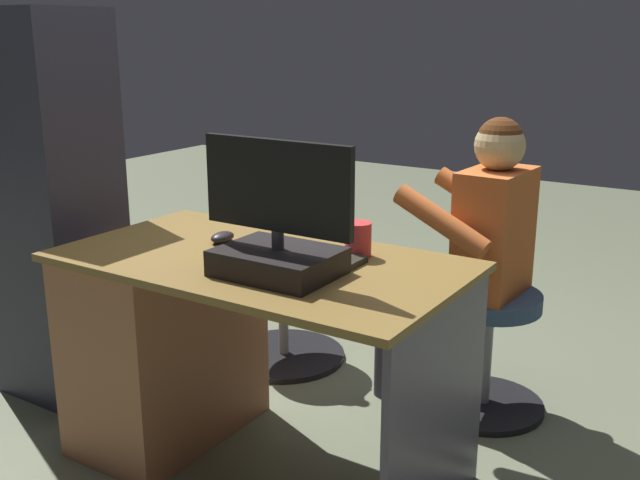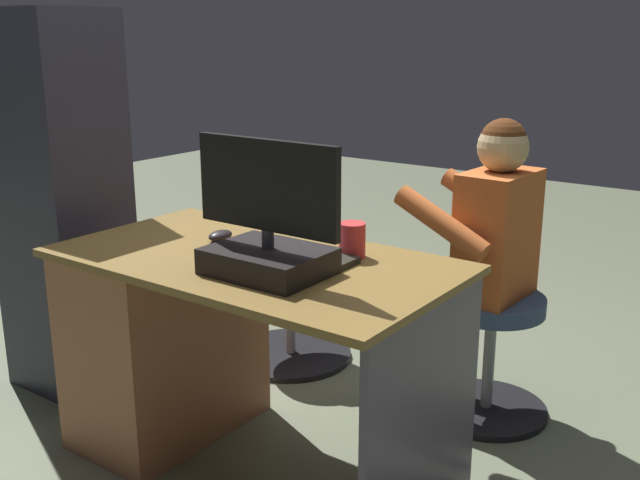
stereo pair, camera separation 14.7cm
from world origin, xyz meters
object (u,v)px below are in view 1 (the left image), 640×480
Objects in this scene: cup at (358,239)px; visitor_chair at (487,341)px; desk at (186,337)px; monitor at (278,236)px; office_chair_teddy at (283,304)px; computer_mouse at (222,237)px; teddy_bear at (284,225)px; keyboard at (298,254)px; tv_remote at (227,252)px; person at (469,240)px.

visitor_chair is at bearing -110.24° from cup.
desk is 0.66m from monitor.
monitor reaches higher than office_chair_teddy.
desk reaches higher than office_chair_teddy.
computer_mouse is 0.31× the size of teddy_bear.
cup is at bearing 140.39° from teddy_bear.
cup is 0.20× the size of office_chair_teddy.
teddy_bear is 0.66× the size of visitor_chair.
desk is 2.69× the size of visitor_chair.
office_chair_teddy is 1.72× the size of teddy_bear.
keyboard is 3.88× the size of cup.
keyboard is 2.80× the size of tv_remote.
computer_mouse is 0.92m from person.
tv_remote is at bearing 54.57° from visitor_chair.
teddy_bear is at bearing -86.76° from tv_remote.
desk is 8.46× the size of tv_remote.
keyboard reaches higher than desk.
computer_mouse is 1.09m from visitor_chair.
person is (-0.82, -0.03, 0.05)m from teddy_bear.
office_chair_teddy is (0.69, -0.56, -0.53)m from cup.
cup is 0.35× the size of teddy_bear.
cup reaches higher than computer_mouse.
cup is 0.91m from teddy_bear.
visitor_chair is (-0.91, -0.03, -0.33)m from teddy_bear.
keyboard is 0.78× the size of office_chair_teddy.
tv_remote is 1.10m from visitor_chair.
monitor is at bearing 69.60° from cup.
monitor is at bearing 168.04° from desk.
keyboard is at bearing 68.19° from person.
teddy_bear is at bearing -39.61° from cup.
person is at bearing -132.22° from desk.
cup is 0.63m from person.
monitor is 0.30m from cup.
cup is at bearing -162.68° from desk.
computer_mouse is at bearing 46.34° from visitor_chair.
visitor_chair is (-0.91, -0.04, 0.02)m from office_chair_teddy.
keyboard reaches higher than office_chair_teddy.
monitor is at bearing 124.58° from teddy_bear.
office_chair_teddy is at bearing 2.79° from visitor_chair.
teddy_bear is 0.83m from person.
monitor reaches higher than visitor_chair.
person reaches higher than office_chair_teddy.
monitor reaches higher than desk.
cup reaches higher than visitor_chair.
person is at bearing -177.95° from teddy_bear.
monitor is at bearing 105.56° from keyboard.
computer_mouse is 0.47m from cup.
tv_remote is 0.32× the size of visitor_chair.
keyboard is at bearing -74.44° from monitor.
cup is at bearing -166.85° from computer_mouse.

